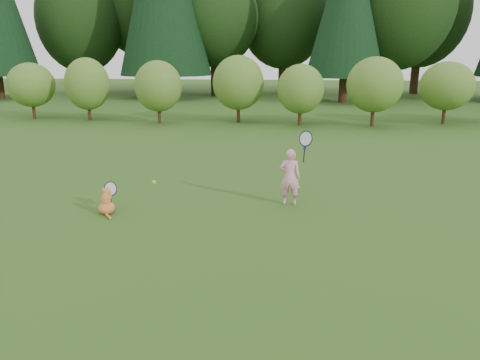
# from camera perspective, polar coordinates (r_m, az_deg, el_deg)

# --- Properties ---
(ground) EXTENTS (100.00, 100.00, 0.00)m
(ground) POSITION_cam_1_polar(r_m,az_deg,el_deg) (7.31, -2.30, -6.88)
(ground) COLOR #1C4A15
(ground) RESTS_ON ground
(shrub_row) EXTENTS (28.00, 3.00, 2.80)m
(shrub_row) POSITION_cam_1_polar(r_m,az_deg,el_deg) (19.77, 3.55, 11.05)
(shrub_row) COLOR #4B7223
(shrub_row) RESTS_ON ground
(child) EXTENTS (0.61, 0.39, 1.58)m
(child) POSITION_cam_1_polar(r_m,az_deg,el_deg) (8.72, 6.16, 0.52)
(child) COLOR pink
(child) RESTS_ON ground
(cat) EXTENTS (0.41, 0.72, 0.65)m
(cat) POSITION_cam_1_polar(r_m,az_deg,el_deg) (8.60, -15.99, -2.32)
(cat) COLOR #C67026
(cat) RESTS_ON ground
(tennis_ball) EXTENTS (0.06, 0.06, 0.06)m
(tennis_ball) POSITION_cam_1_polar(r_m,az_deg,el_deg) (7.28, -10.46, -0.26)
(tennis_ball) COLOR #C0D218
(tennis_ball) RESTS_ON ground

